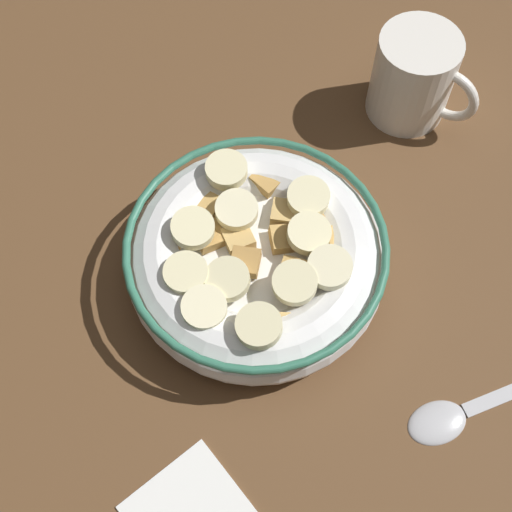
{
  "coord_description": "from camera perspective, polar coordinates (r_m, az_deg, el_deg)",
  "views": [
    {
      "loc": [
        13.7,
        -19.28,
        48.43
      ],
      "look_at": [
        0.0,
        0.0,
        3.0
      ],
      "focal_mm": 49.98,
      "sensor_mm": 36.0,
      "label": 1
    }
  ],
  "objects": [
    {
      "name": "spoon",
      "position": [
        0.52,
        16.52,
        -11.71
      ],
      "size": [
        10.12,
        14.04,
        0.8
      ],
      "color": "#B7B7BC",
      "rests_on": "ground_plane"
    },
    {
      "name": "cereal_bowl",
      "position": [
        0.51,
        0.0,
        -0.13
      ],
      "size": [
        18.82,
        18.82,
        6.01
      ],
      "color": "white",
      "rests_on": "ground_plane"
    },
    {
      "name": "ground_plane",
      "position": [
        0.55,
        0.0,
        -1.93
      ],
      "size": [
        96.63,
        96.63,
        2.0
      ],
      "primitive_type": "cube",
      "color": "brown"
    },
    {
      "name": "coffee_mug",
      "position": [
        0.61,
        12.58,
        13.75
      ],
      "size": [
        9.19,
        6.63,
        7.71
      ],
      "color": "white",
      "rests_on": "ground_plane"
    }
  ]
}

